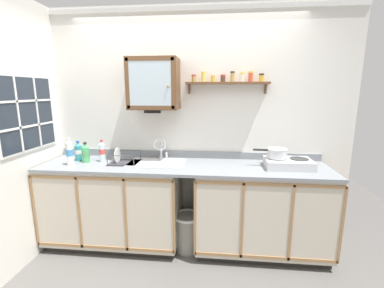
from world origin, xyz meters
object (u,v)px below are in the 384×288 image
at_px(hot_plate_stove, 288,163).
at_px(dish_rack, 123,161).
at_px(saucepan, 277,153).
at_px(bottle_soda_green_1, 86,153).
at_px(warning_sign, 152,104).
at_px(trash_bin, 188,231).
at_px(sink, 157,166).
at_px(wall_cabinet, 154,84).
at_px(bottle_detergent_teal_2, 78,151).
at_px(bottle_water_clear_0, 102,151).
at_px(bottle_opaque_white_3, 70,152).

relative_size(hot_plate_stove, dish_rack, 1.50).
xyz_separation_m(hot_plate_stove, saucepan, (-0.11, 0.02, 0.10)).
relative_size(bottle_soda_green_1, warning_sign, 1.05).
relative_size(bottle_soda_green_1, dish_rack, 0.72).
bearing_deg(trash_bin, sink, 164.57).
height_order(hot_plate_stove, trash_bin, hot_plate_stove).
distance_m(bottle_soda_green_1, wall_cabinet, 1.06).
bearing_deg(sink, trash_bin, -15.43).
xyz_separation_m(saucepan, warning_sign, (-1.35, 0.28, 0.47)).
height_order(sink, bottle_detergent_teal_2, sink).
bearing_deg(bottle_water_clear_0, saucepan, -0.45).
relative_size(hot_plate_stove, bottle_detergent_teal_2, 2.07).
bearing_deg(bottle_detergent_teal_2, warning_sign, 16.84).
relative_size(bottle_soda_green_1, bottle_opaque_white_3, 0.75).
height_order(sink, hot_plate_stove, sink).
relative_size(bottle_detergent_teal_2, wall_cabinet, 0.42).
bearing_deg(saucepan, trash_bin, -174.30).
relative_size(saucepan, bottle_detergent_teal_2, 1.53).
bearing_deg(sink, warning_sign, 110.71).
relative_size(sink, bottle_opaque_white_3, 2.04).
distance_m(sink, dish_rack, 0.37).
distance_m(bottle_detergent_teal_2, bottle_opaque_white_3, 0.19).
distance_m(saucepan, warning_sign, 1.46).
xyz_separation_m(saucepan, bottle_opaque_white_3, (-2.14, -0.15, -0.01)).
distance_m(bottle_soda_green_1, dish_rack, 0.43).
bearing_deg(warning_sign, dish_rack, -130.30).
xyz_separation_m(saucepan, bottle_soda_green_1, (-2.04, -0.02, -0.05)).
bearing_deg(wall_cabinet, saucepan, -5.38).
bearing_deg(hot_plate_stove, bottle_water_clear_0, 178.91).
relative_size(sink, dish_rack, 1.94).
distance_m(bottle_water_clear_0, bottle_soda_green_1, 0.18).
xyz_separation_m(sink, bottle_opaque_white_3, (-0.89, -0.15, 0.17)).
bearing_deg(bottle_opaque_white_3, wall_cabinet, 17.64).
distance_m(bottle_soda_green_1, bottle_detergent_teal_2, 0.13).
bearing_deg(bottle_water_clear_0, bottle_detergent_teal_2, 175.68).
bearing_deg(trash_bin, dish_rack, 174.73).
relative_size(wall_cabinet, warning_sign, 2.54).
bearing_deg(bottle_water_clear_0, warning_sign, 27.32).
bearing_deg(dish_rack, warning_sign, 49.70).
relative_size(sink, bottle_soda_green_1, 2.70).
height_order(hot_plate_stove, warning_sign, warning_sign).
distance_m(saucepan, bottle_opaque_white_3, 2.15).
distance_m(sink, warning_sign, 0.72).
height_order(hot_plate_stove, bottle_detergent_teal_2, bottle_detergent_teal_2).
distance_m(bottle_water_clear_0, dish_rack, 0.27).
bearing_deg(bottle_detergent_teal_2, wall_cabinet, 5.64).
distance_m(bottle_water_clear_0, bottle_opaque_white_3, 0.32).
bearing_deg(bottle_opaque_white_3, sink, 9.74).
relative_size(bottle_water_clear_0, trash_bin, 0.60).
relative_size(bottle_opaque_white_3, dish_rack, 0.95).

